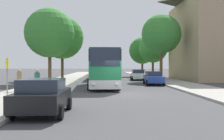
% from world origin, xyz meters
% --- Properties ---
extents(ground_plane, '(300.00, 300.00, 0.00)m').
position_xyz_m(ground_plane, '(0.00, 0.00, 0.00)').
color(ground_plane, '#424244').
rests_on(ground_plane, ground).
extents(sidewalk_left, '(4.00, 120.00, 0.15)m').
position_xyz_m(sidewalk_left, '(-7.00, 0.00, 0.07)').
color(sidewalk_left, '#A39E93').
rests_on(sidewalk_left, ground_plane).
extents(sidewalk_right, '(4.00, 120.00, 0.15)m').
position_xyz_m(sidewalk_right, '(7.00, 0.00, 0.07)').
color(sidewalk_right, '#A39E93').
rests_on(sidewalk_right, ground_plane).
extents(bus_front, '(3.09, 11.21, 3.54)m').
position_xyz_m(bus_front, '(-1.45, 6.22, 1.89)').
color(bus_front, silver).
rests_on(bus_front, ground_plane).
extents(bus_middle, '(2.79, 11.47, 3.55)m').
position_xyz_m(bus_middle, '(-1.53, 21.31, 1.89)').
color(bus_middle, '#238942').
rests_on(bus_middle, ground_plane).
extents(bus_rear, '(3.08, 12.12, 3.51)m').
position_xyz_m(bus_rear, '(-1.68, 36.56, 1.87)').
color(bus_rear, '#2D2D2D').
rests_on(bus_rear, ground_plane).
extents(parked_car_left_curb, '(2.16, 3.93, 1.55)m').
position_xyz_m(parked_car_left_curb, '(-4.05, -7.98, 0.80)').
color(parked_car_left_curb, black).
rests_on(parked_car_left_curb, ground_plane).
extents(parked_car_right_near, '(2.08, 4.20, 1.47)m').
position_xyz_m(parked_car_right_near, '(4.11, 9.02, 0.77)').
color(parked_car_right_near, '#233D9E').
rests_on(parked_car_right_near, ground_plane).
extents(parked_car_right_far, '(2.11, 4.45, 1.54)m').
position_xyz_m(parked_car_right_far, '(3.67, 18.22, 0.79)').
color(parked_car_right_far, silver).
rests_on(parked_car_right_far, ground_plane).
extents(bus_stop_sign, '(0.08, 0.45, 2.45)m').
position_xyz_m(bus_stop_sign, '(-7.38, -2.94, 1.67)').
color(bus_stop_sign, gray).
rests_on(bus_stop_sign, sidewalk_left).
extents(pedestrian_waiting_near, '(0.36, 0.36, 1.73)m').
position_xyz_m(pedestrian_waiting_near, '(-5.78, -1.95, 1.02)').
color(pedestrian_waiting_near, '#23232D').
rests_on(pedestrian_waiting_near, sidewalk_left).
extents(pedestrian_waiting_far, '(0.36, 0.36, 1.70)m').
position_xyz_m(pedestrian_waiting_far, '(-7.83, 0.86, 1.01)').
color(pedestrian_waiting_far, '#23232D').
rests_on(pedestrian_waiting_far, sidewalk_left).
extents(tree_left_near, '(6.36, 6.36, 9.31)m').
position_xyz_m(tree_left_near, '(-7.48, 20.04, 6.27)').
color(tree_left_near, '#47331E').
rests_on(tree_left_near, sidewalk_left).
extents(tree_left_far, '(5.93, 5.93, 8.84)m').
position_xyz_m(tree_left_far, '(-7.80, 12.28, 6.01)').
color(tree_left_far, brown).
rests_on(tree_left_far, sidewalk_left).
extents(tree_right_near, '(5.15, 5.15, 7.41)m').
position_xyz_m(tree_right_near, '(6.26, 31.16, 4.97)').
color(tree_right_near, '#513D23').
rests_on(tree_right_near, sidewalk_right).
extents(tree_right_mid, '(5.16, 5.16, 7.60)m').
position_xyz_m(tree_right_mid, '(7.58, 27.30, 5.16)').
color(tree_right_mid, '#513D23').
rests_on(tree_right_mid, sidewalk_right).
extents(tree_right_far, '(5.39, 5.39, 8.96)m').
position_xyz_m(tree_right_far, '(6.57, 16.22, 6.40)').
color(tree_right_far, brown).
rests_on(tree_right_far, sidewalk_right).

